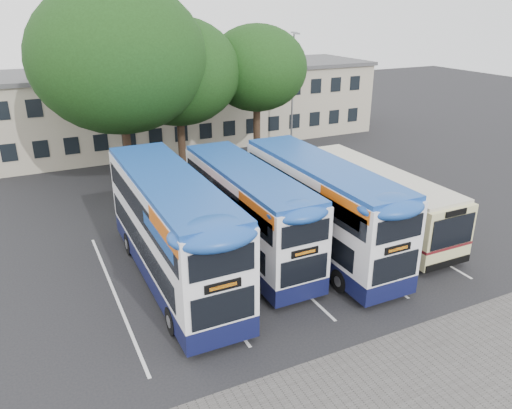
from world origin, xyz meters
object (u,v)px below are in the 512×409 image
object	(u,v)px
bus_dd_left	(171,225)
bus_dd_right	(320,204)
bus_single	(372,195)
bus_dd_mid	(247,208)
tree_right	(257,68)
tree_left	(118,58)
tree_mid	(178,72)
lamp_post	(293,87)

from	to	relation	value
bus_dd_left	bus_dd_right	distance (m)	6.91
bus_dd_right	bus_single	world-z (taller)	bus_dd_right
bus_dd_mid	bus_single	bearing A→B (deg)	-0.80
tree_right	bus_dd_right	bearing A→B (deg)	-104.17
tree_left	tree_right	distance (m)	9.72
bus_dd_mid	bus_single	xyz separation A→B (m)	(7.04, -0.10, -0.51)
tree_mid	lamp_post	bearing A→B (deg)	10.97
tree_right	bus_dd_left	xyz separation A→B (m)	(-10.35, -13.23, -4.30)
lamp_post	tree_right	bearing A→B (deg)	-156.72
bus_dd_right	bus_dd_mid	bearing A→B (deg)	158.95
tree_left	tree_right	world-z (taller)	tree_left
bus_dd_left	bus_single	size ratio (longest dim) A/B	1.04
tree_mid	bus_dd_left	bearing A→B (deg)	-109.75
bus_dd_left	bus_dd_mid	world-z (taller)	bus_dd_left
bus_dd_mid	bus_dd_left	bearing A→B (deg)	-168.92
bus_dd_left	bus_dd_right	xyz separation A→B (m)	(6.89, -0.46, -0.12)
lamp_post	tree_right	world-z (taller)	tree_right
tree_left	bus_single	world-z (taller)	tree_left
tree_mid	bus_single	world-z (taller)	tree_mid
tree_right	bus_single	world-z (taller)	tree_right
tree_right	tree_mid	bearing A→B (deg)	-178.03
tree_left	bus_dd_left	world-z (taller)	tree_left
bus_single	tree_mid	bearing A→B (deg)	116.34
tree_mid	bus_dd_right	distance (m)	14.40
tree_left	bus_dd_mid	size ratio (longest dim) A/B	1.23
lamp_post	tree_left	world-z (taller)	tree_left
tree_left	bus_single	size ratio (longest dim) A/B	1.17
tree_left	bus_single	bearing A→B (deg)	-48.04
bus_dd_right	lamp_post	bearing A→B (deg)	64.59
bus_dd_right	tree_mid	bearing A→B (deg)	99.31
tree_left	tree_mid	world-z (taller)	tree_left
bus_dd_right	tree_right	bearing A→B (deg)	75.83
lamp_post	tree_mid	size ratio (longest dim) A/B	0.88
lamp_post	bus_dd_mid	distance (m)	17.77
lamp_post	bus_dd_mid	world-z (taller)	lamp_post
bus_dd_left	bus_dd_right	bearing A→B (deg)	-3.83
lamp_post	tree_left	distance (m)	14.04
lamp_post	bus_single	world-z (taller)	lamp_post
bus_single	bus_dd_right	bearing A→B (deg)	-164.31
bus_dd_left	tree_left	bearing A→B (deg)	86.00
bus_dd_mid	bus_dd_right	size ratio (longest dim) A/B	0.96
lamp_post	bus_single	size ratio (longest dim) A/B	0.86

